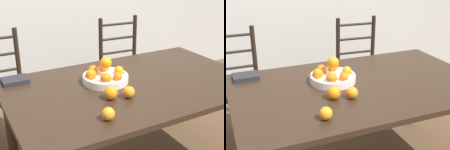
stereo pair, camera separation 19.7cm
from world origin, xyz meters
TOP-DOWN VIEW (x-y plane):
  - dining_table at (0.00, 0.00)m, footprint 1.71×1.06m
  - fruit_bowl at (-0.16, 0.11)m, footprint 0.32×0.32m
  - orange_loose_0 at (-0.38, -0.36)m, footprint 0.07×0.07m
  - orange_loose_1 at (-0.14, -0.18)m, footprint 0.07×0.07m
  - orange_loose_2 at (-0.25, -0.15)m, footprint 0.08×0.08m
  - chair_left at (-0.75, 0.86)m, footprint 0.42×0.40m
  - chair_right at (0.44, 0.86)m, footprint 0.45×0.43m
  - book_stack at (-0.71, 0.40)m, footprint 0.17×0.14m

SIDE VIEW (x-z plane):
  - chair_left at x=-0.75m, z-range -0.02..0.95m
  - chair_right at x=0.44m, z-range -0.02..0.95m
  - dining_table at x=0.00m, z-range 0.28..1.00m
  - book_stack at x=-0.71m, z-range 0.72..0.75m
  - orange_loose_0 at x=-0.38m, z-range 0.72..0.79m
  - orange_loose_1 at x=-0.14m, z-range 0.72..0.80m
  - orange_loose_2 at x=-0.25m, z-range 0.72..0.80m
  - fruit_bowl at x=-0.16m, z-range 0.68..0.86m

